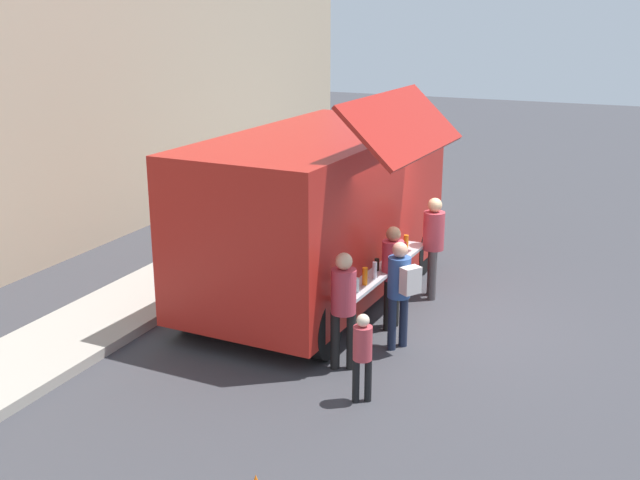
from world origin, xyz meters
name	(u,v)px	position (x,y,z in m)	size (l,w,h in m)	color
ground_plane	(428,321)	(0.00, 0.00, 0.00)	(60.00, 60.00, 0.00)	#38383D
curb_strip	(26,362)	(-3.79, 4.60, 0.07)	(28.00, 1.60, 0.15)	#9E998E
food_truck_main	(319,211)	(0.22, 1.97, 1.53)	(5.55, 3.51, 3.55)	#AC1F18
trash_bin	(295,206)	(4.18, 4.30, 0.44)	(0.60, 0.60, 0.89)	#2E6136
customer_front_ordering	(392,268)	(-0.48, 0.45, 0.97)	(0.33, 0.33, 1.62)	black
customer_mid_with_backpack	(401,285)	(-1.15, 0.10, 0.98)	(0.46, 0.52, 1.60)	#1D243A
customer_rear_waiting	(344,301)	(-2.07, 0.60, 0.99)	(0.34, 0.34, 1.66)	black
customer_extra_browsing	(433,239)	(1.04, 0.25, 1.03)	(0.35, 0.35, 1.73)	#4B4344
child_near_queue	(363,350)	(-2.83, 0.04, 0.70)	(0.24, 0.24, 1.18)	black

